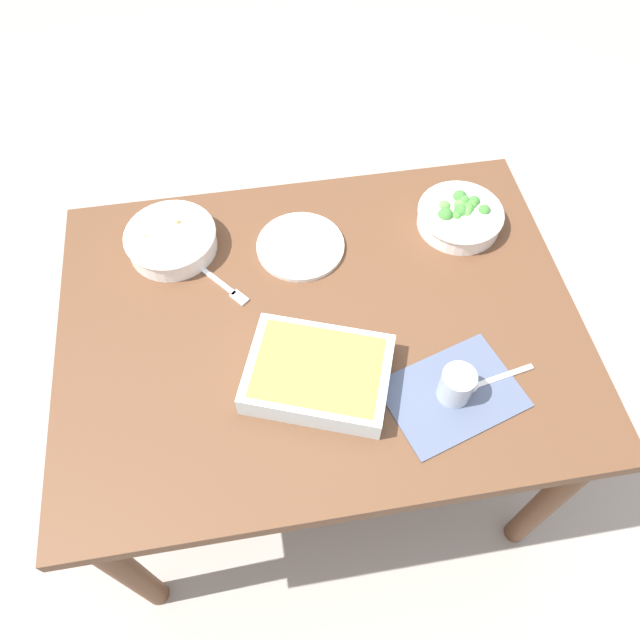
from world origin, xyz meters
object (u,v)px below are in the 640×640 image
at_px(stew_bowl, 171,239).
at_px(spoon_spare, 487,382).
at_px(baking_dish, 318,373).
at_px(fork_on_table, 224,286).
at_px(drink_cup, 456,386).
at_px(broccoli_bowl, 460,216).
at_px(spoon_by_broccoli, 453,235).
at_px(spoon_by_stew, 184,257).
at_px(side_plate, 300,246).

bearing_deg(stew_bowl, spoon_spare, 143.14).
distance_m(baking_dish, fork_on_table, 0.34).
bearing_deg(drink_cup, spoon_spare, -169.14).
distance_m(stew_bowl, broccoli_bowl, 0.73).
relative_size(spoon_by_broccoli, fork_on_table, 1.04).
distance_m(stew_bowl, baking_dish, 0.52).
height_order(spoon_by_broccoli, fork_on_table, spoon_by_broccoli).
relative_size(broccoli_bowl, spoon_spare, 1.24).
bearing_deg(spoon_by_broccoli, spoon_by_stew, -3.30).
bearing_deg(broccoli_bowl, spoon_spare, 81.25).
bearing_deg(baking_dish, drink_cup, 164.01).
height_order(baking_dish, side_plate, baking_dish).
distance_m(spoon_by_broccoli, spoon_spare, 0.42).
distance_m(baking_dish, spoon_by_broccoli, 0.54).
bearing_deg(broccoli_bowl, spoon_by_broccoli, 55.93).
bearing_deg(broccoli_bowl, spoon_by_stew, -0.16).
xyz_separation_m(broccoli_bowl, spoon_spare, (0.07, 0.45, -0.03)).
bearing_deg(side_plate, fork_on_table, 24.44).
relative_size(drink_cup, spoon_by_stew, 0.54).
xyz_separation_m(drink_cup, spoon_by_broccoli, (-0.12, -0.43, -0.03)).
xyz_separation_m(spoon_by_broccoli, spoon_spare, (0.04, 0.42, 0.00)).
bearing_deg(side_plate, stew_bowl, -9.31).
height_order(baking_dish, spoon_spare, baking_dish).
bearing_deg(side_plate, broccoli_bowl, -178.17).
height_order(baking_dish, fork_on_table, baking_dish).
relative_size(baking_dish, spoon_by_broccoli, 2.31).
xyz_separation_m(stew_bowl, drink_cup, (-0.58, 0.51, 0.01)).
bearing_deg(drink_cup, stew_bowl, -41.36).
distance_m(spoon_by_stew, fork_on_table, 0.14).
bearing_deg(baking_dish, spoon_by_broccoli, -138.88).
height_order(spoon_by_stew, spoon_spare, same).
xyz_separation_m(stew_bowl, spoon_by_broccoli, (-0.70, 0.08, -0.03)).
bearing_deg(spoon_by_stew, stew_bowl, -57.18).
xyz_separation_m(drink_cup, fork_on_table, (0.46, -0.37, -0.04)).
bearing_deg(drink_cup, spoon_by_broccoli, -106.11).
bearing_deg(spoon_spare, side_plate, -52.15).
relative_size(stew_bowl, drink_cup, 2.66).
relative_size(spoon_by_stew, spoon_by_broccoli, 1.02).
relative_size(stew_bowl, fork_on_table, 1.52).
xyz_separation_m(baking_dish, drink_cup, (-0.28, 0.08, 0.00)).
distance_m(stew_bowl, spoon_by_broccoli, 0.71).
distance_m(drink_cup, side_plate, 0.53).
xyz_separation_m(side_plate, spoon_by_stew, (0.29, -0.02, -0.00)).
distance_m(side_plate, fork_on_table, 0.22).
bearing_deg(drink_cup, fork_on_table, -38.44).
height_order(drink_cup, spoon_by_broccoli, drink_cup).
relative_size(spoon_by_stew, fork_on_table, 1.06).
distance_m(broccoli_bowl, baking_dish, 0.58).
bearing_deg(spoon_by_stew, broccoli_bowl, 179.84).
bearing_deg(baking_dish, broccoli_bowl, -137.75).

